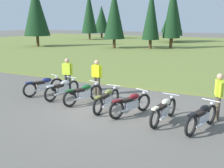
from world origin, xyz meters
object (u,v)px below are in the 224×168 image
(motorcycle_silver, at_px, (63,89))
(motorcycle_olive, at_px, (107,99))
(rider_checking_bike, at_px, (67,73))
(motorcycle_navy, at_px, (44,86))
(motorcycle_maroon, at_px, (131,104))
(motorcycle_british_green, at_px, (84,93))
(motorcycle_cream, at_px, (164,110))
(rider_near_row_end, at_px, (97,75))
(motorcycle_black, at_px, (202,117))
(rider_in_hivis_vest, at_px, (219,94))

(motorcycle_silver, relative_size, motorcycle_olive, 0.99)
(motorcycle_silver, relative_size, rider_checking_bike, 1.25)
(motorcycle_navy, distance_m, motorcycle_maroon, 4.84)
(motorcycle_british_green, height_order, motorcycle_cream, same)
(motorcycle_maroon, bearing_deg, rider_near_row_end, 144.42)
(motorcycle_navy, distance_m, motorcycle_black, 7.44)
(motorcycle_silver, distance_m, rider_checking_bike, 1.16)
(motorcycle_maroon, bearing_deg, rider_checking_bike, 158.19)
(motorcycle_navy, bearing_deg, motorcycle_british_green, -7.49)
(motorcycle_olive, bearing_deg, rider_checking_bike, 153.20)
(motorcycle_maroon, relative_size, rider_checking_bike, 1.19)
(motorcycle_navy, relative_size, rider_in_hivis_vest, 1.20)
(motorcycle_cream, bearing_deg, rider_near_row_end, 152.97)
(rider_checking_bike, bearing_deg, motorcycle_british_green, -35.40)
(motorcycle_silver, xyz_separation_m, motorcycle_british_green, (1.28, -0.24, 0.00))
(rider_checking_bike, bearing_deg, rider_near_row_end, 6.14)
(motorcycle_black, xyz_separation_m, rider_near_row_end, (-5.08, 2.06, 0.51))
(rider_near_row_end, bearing_deg, motorcycle_silver, -135.42)
(motorcycle_british_green, distance_m, motorcycle_black, 4.99)
(motorcycle_british_green, distance_m, rider_near_row_end, 1.46)
(motorcycle_navy, bearing_deg, motorcycle_cream, -8.31)
(motorcycle_british_green, bearing_deg, motorcycle_olive, -13.17)
(motorcycle_maroon, height_order, motorcycle_black, same)
(motorcycle_cream, bearing_deg, rider_in_hivis_vest, 34.10)
(motorcycle_british_green, relative_size, rider_near_row_end, 1.21)
(motorcycle_maroon, xyz_separation_m, motorcycle_black, (2.58, -0.28, 0.00))
(motorcycle_olive, bearing_deg, motorcycle_maroon, -6.35)
(motorcycle_olive, bearing_deg, motorcycle_cream, -6.49)
(motorcycle_british_green, bearing_deg, motorcycle_cream, -8.86)
(motorcycle_cream, bearing_deg, motorcycle_british_green, 171.14)
(motorcycle_olive, bearing_deg, motorcycle_black, -6.20)
(motorcycle_olive, height_order, motorcycle_maroon, same)
(motorcycle_black, height_order, rider_checking_bike, rider_checking_bike)
(motorcycle_navy, relative_size, motorcycle_maroon, 1.01)
(motorcycle_silver, relative_size, motorcycle_maroon, 1.06)
(motorcycle_british_green, relative_size, motorcycle_black, 0.99)
(motorcycle_navy, distance_m, motorcycle_cream, 6.15)
(motorcycle_maroon, distance_m, rider_checking_bike, 4.38)
(rider_checking_bike, bearing_deg, rider_in_hivis_vest, -5.56)
(motorcycle_navy, xyz_separation_m, rider_in_hivis_vest, (7.70, 0.20, 0.51))
(motorcycle_olive, height_order, rider_near_row_end, rider_near_row_end)
(motorcycle_maroon, xyz_separation_m, rider_near_row_end, (-2.49, 1.78, 0.51))
(motorcycle_navy, height_order, rider_in_hivis_vest, rider_in_hivis_vest)
(motorcycle_black, xyz_separation_m, rider_in_hivis_vest, (0.33, 1.22, 0.51))
(motorcycle_british_green, bearing_deg, motorcycle_maroon, -10.08)
(motorcycle_silver, relative_size, motorcycle_british_green, 1.03)
(motorcycle_maroon, bearing_deg, motorcycle_olive, 173.65)
(motorcycle_olive, xyz_separation_m, motorcycle_black, (3.66, -0.40, 0.00))
(motorcycle_navy, height_order, rider_checking_bike, rider_checking_bike)
(motorcycle_black, bearing_deg, motorcycle_cream, 174.35)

